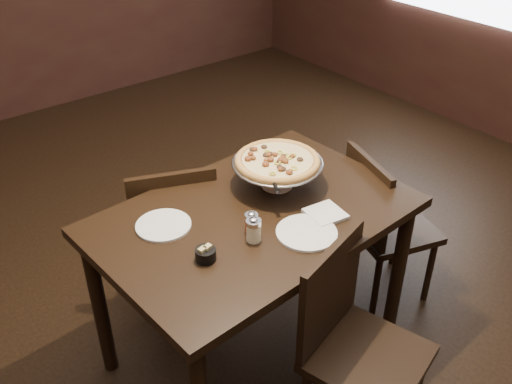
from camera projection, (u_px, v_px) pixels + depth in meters
room at (273, 85)px, 2.16m from camera, size 6.04×7.04×2.84m
dining_table at (254, 233)px, 2.50m from camera, size 1.38×0.96×0.84m
pizza_stand at (277, 161)px, 2.53m from camera, size 0.41×0.41×0.17m
parmesan_shaker at (254, 230)px, 2.25m from camera, size 0.06×0.06×0.11m
pepper_flake_shaker at (251, 223)px, 2.30m from camera, size 0.06×0.06×0.10m
packet_caddy at (206, 254)px, 2.16m from camera, size 0.08×0.08×0.06m
napkin_stack at (325, 214)px, 2.41m from camera, size 0.17×0.17×0.02m
plate_left at (163, 225)px, 2.35m from camera, size 0.23×0.23×0.01m
plate_near at (307, 233)px, 2.31m from camera, size 0.25×0.25×0.01m
serving_spatula at (274, 184)px, 2.38m from camera, size 0.14×0.14×0.02m
chair_far at (174, 230)px, 2.90m from camera, size 0.55×0.55×0.90m
chair_near at (353, 339)px, 2.28m from camera, size 0.53×0.53×0.92m
chair_side at (382, 222)px, 2.98m from camera, size 0.51×0.51×0.88m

